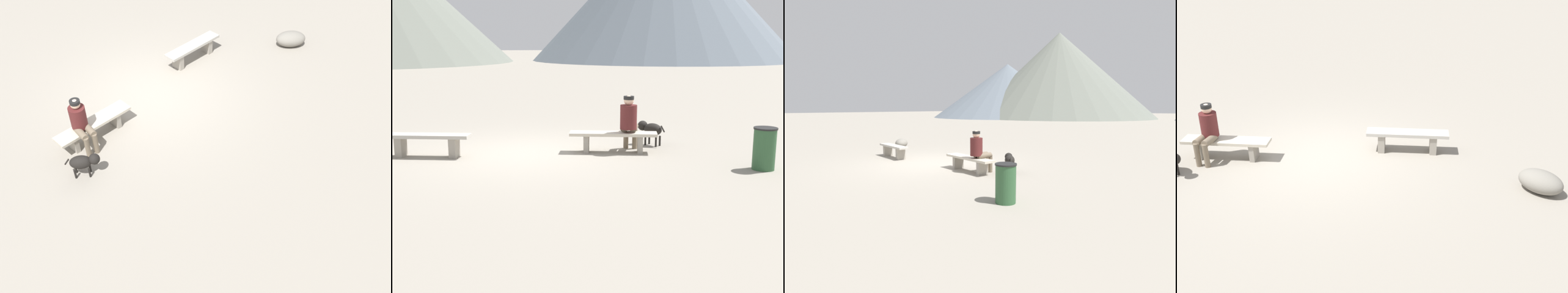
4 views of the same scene
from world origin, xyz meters
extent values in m
cube|color=gray|center=(0.00, 0.00, -0.03)|extent=(210.00, 210.00, 0.06)
cube|color=gray|center=(-2.48, 0.04, 0.20)|extent=(0.20, 0.33, 0.40)
cube|color=gray|center=(-1.39, -0.18, 0.20)|extent=(0.20, 0.33, 0.40)
cube|color=#B2ADA3|center=(-1.94, -0.07, 0.43)|extent=(1.79, 0.70, 0.07)
cube|color=gray|center=(1.32, -0.07, 0.18)|extent=(0.17, 0.35, 0.37)
cube|color=gray|center=(2.43, -0.29, 0.18)|extent=(0.17, 0.35, 0.37)
cube|color=beige|center=(1.88, -0.18, 0.40)|extent=(1.87, 0.74, 0.06)
cylinder|color=#511E1E|center=(2.18, -0.24, 0.76)|extent=(0.35, 0.35, 0.51)
sphere|color=beige|center=(2.18, -0.24, 1.10)|extent=(0.21, 0.21, 0.21)
cylinder|color=black|center=(2.18, -0.24, 1.16)|extent=(0.22, 0.22, 0.07)
cylinder|color=#756651|center=(2.34, -0.07, 0.51)|extent=(0.28, 0.45, 0.15)
cylinder|color=#756651|center=(2.41, 0.13, 0.25)|extent=(0.11, 0.11, 0.51)
cylinder|color=#756651|center=(2.16, -0.01, 0.51)|extent=(0.28, 0.45, 0.15)
cylinder|color=#756651|center=(2.23, 0.19, 0.25)|extent=(0.11, 0.11, 0.51)
ellipsoid|color=black|center=(2.89, 0.40, 0.37)|extent=(0.50, 0.52, 0.28)
sphere|color=black|center=(2.71, 0.62, 0.42)|extent=(0.23, 0.23, 0.23)
cylinder|color=black|center=(2.74, 0.46, 0.11)|extent=(0.04, 0.04, 0.23)
cylinder|color=black|center=(2.85, 0.56, 0.11)|extent=(0.04, 0.04, 0.23)
cylinder|color=black|center=(2.92, 0.24, 0.11)|extent=(0.04, 0.04, 0.23)
cylinder|color=black|center=(3.04, 0.34, 0.11)|extent=(0.04, 0.04, 0.23)
cylinder|color=black|center=(3.06, 0.20, 0.41)|extent=(0.10, 0.11, 0.15)
ellipsoid|color=gray|center=(-4.07, 1.87, 0.21)|extent=(0.96, 0.99, 0.42)
camera|label=1|loc=(6.89, 5.75, 6.82)|focal=41.22mm
camera|label=2|loc=(-0.06, -10.43, 2.34)|focal=46.39mm
camera|label=3|loc=(7.59, -6.77, 1.86)|focal=27.99mm
camera|label=4|loc=(-0.18, 8.88, 4.50)|focal=42.73mm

